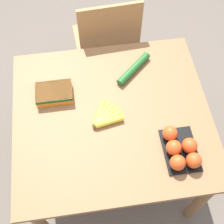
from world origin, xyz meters
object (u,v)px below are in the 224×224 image
Objects in this scene: chair at (107,45)px; cucumber_near at (134,69)px; carrot_bag at (54,93)px; banana_bunch at (105,117)px; tomato_pack at (181,150)px.

chair is 0.51m from cucumber_near.
carrot_bag is at bearing 52.74° from chair.
cucumber_near reaches higher than banana_bunch.
tomato_pack is 1.24× the size of carrot_bag.
tomato_pack is (0.33, -0.24, 0.02)m from banana_bunch.
tomato_pack is (0.23, -0.95, 0.28)m from chair.
tomato_pack reaches higher than cucumber_near.
cucumber_near is at bearing 104.11° from tomato_pack.
carrot_bag reaches higher than cucumber_near.
banana_bunch is at bearing -35.49° from carrot_bag.
chair is at bearing 103.59° from tomato_pack.
tomato_pack is at bearing -36.01° from banana_bunch.
banana_bunch is 0.31m from carrot_bag.
carrot_bag is at bearing 144.21° from tomato_pack.
cucumber_near is at bearing 54.64° from banana_bunch.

